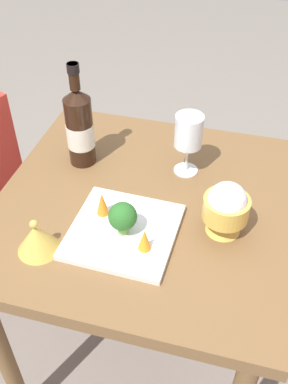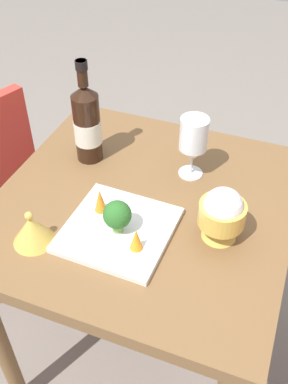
{
  "view_description": "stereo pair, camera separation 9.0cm",
  "coord_description": "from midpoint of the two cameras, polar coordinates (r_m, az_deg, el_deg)",
  "views": [
    {
      "loc": [
        0.22,
        -0.83,
        1.53
      ],
      "look_at": [
        0.0,
        0.0,
        0.77
      ],
      "focal_mm": 41.81,
      "sensor_mm": 36.0,
      "label": 1
    },
    {
      "loc": [
        0.31,
        -0.8,
        1.53
      ],
      "look_at": [
        0.0,
        0.0,
        0.77
      ],
      "focal_mm": 41.81,
      "sensor_mm": 36.0,
      "label": 2
    }
  ],
  "objects": [
    {
      "name": "ground_plane",
      "position": [
        1.76,
        1.54,
        -19.17
      ],
      "size": [
        8.0,
        8.0,
        0.0
      ],
      "primitive_type": "plane",
      "color": "gray"
    },
    {
      "name": "dining_table",
      "position": [
        1.24,
        2.07,
        -4.74
      ],
      "size": [
        0.76,
        0.76,
        0.74
      ],
      "color": "brown",
      "rests_on": "ground_plane"
    },
    {
      "name": "carrot_garnish_left",
      "position": [
        1.1,
        -3.31,
        -1.15
      ],
      "size": [
        0.03,
        0.03,
        0.07
      ],
      "color": "orange",
      "rests_on": "serving_plate"
    },
    {
      "name": "rice_bowl",
      "position": [
        1.05,
        12.34,
        -2.8
      ],
      "size": [
        0.11,
        0.11,
        0.14
      ],
      "color": "gold",
      "rests_on": "dining_table"
    },
    {
      "name": "wine_bottle",
      "position": [
        1.25,
        -5.24,
        8.67
      ],
      "size": [
        0.08,
        0.08,
        0.3
      ],
      "color": "black",
      "rests_on": "dining_table"
    },
    {
      "name": "wine_glass",
      "position": [
        1.19,
        8.54,
        7.08
      ],
      "size": [
        0.08,
        0.08,
        0.18
      ],
      "color": "white",
      "rests_on": "dining_table"
    },
    {
      "name": "rice_bowl_lid",
      "position": [
        1.06,
        -11.77,
        -4.8
      ],
      "size": [
        0.1,
        0.1,
        0.09
      ],
      "color": "gold",
      "rests_on": "dining_table"
    },
    {
      "name": "broccoli_floret",
      "position": [
        1.04,
        -0.97,
        -3.08
      ],
      "size": [
        0.07,
        0.07,
        0.09
      ],
      "color": "#729E4C",
      "rests_on": "serving_plate"
    },
    {
      "name": "serving_plate",
      "position": [
        1.08,
        -0.91,
        -4.91
      ],
      "size": [
        0.26,
        0.26,
        0.02
      ],
      "rotation": [
        0.0,
        0.0,
        -0.03
      ],
      "color": "white",
      "rests_on": "dining_table"
    },
    {
      "name": "carrot_garnish_right",
      "position": [
        1.01,
        1.55,
        -6.15
      ],
      "size": [
        0.03,
        0.03,
        0.06
      ],
      "color": "orange",
      "rests_on": "serving_plate"
    }
  ]
}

